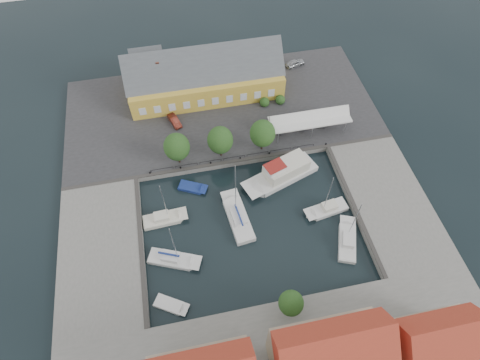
{
  "coord_description": "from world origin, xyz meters",
  "views": [
    {
      "loc": [
        -7.56,
        -30.23,
        53.5
      ],
      "look_at": [
        0.0,
        6.0,
        1.5
      ],
      "focal_mm": 30.0,
      "sensor_mm": 36.0,
      "label": 1
    }
  ],
  "objects_px": {
    "warehouse": "(201,77)",
    "east_boat_c": "(347,241)",
    "launch_sw": "(171,305)",
    "launch_nw": "(192,188)",
    "car_silver": "(295,63)",
    "trawler": "(283,173)",
    "car_red": "(174,121)",
    "west_boat_b": "(164,219)",
    "center_sailboat": "(238,218)",
    "east_boat_b": "(327,210)",
    "west_boat_d": "(173,260)",
    "tent_canopy": "(310,119)"
  },
  "relations": [
    {
      "from": "warehouse",
      "to": "east_boat_c",
      "type": "height_order",
      "value": "warehouse"
    },
    {
      "from": "launch_sw",
      "to": "launch_nw",
      "type": "distance_m",
      "value": 19.12
    },
    {
      "from": "car_silver",
      "to": "trawler",
      "type": "distance_m",
      "value": 27.41
    },
    {
      "from": "launch_sw",
      "to": "east_boat_c",
      "type": "bearing_deg",
      "value": 9.04
    },
    {
      "from": "car_red",
      "to": "trawler",
      "type": "bearing_deg",
      "value": -62.52
    },
    {
      "from": "car_silver",
      "to": "west_boat_b",
      "type": "xyz_separation_m",
      "value": [
        -29.37,
        -29.85,
        -1.41
      ]
    },
    {
      "from": "car_silver",
      "to": "trawler",
      "type": "xyz_separation_m",
      "value": [
        -9.61,
        -25.67,
        -0.66
      ]
    },
    {
      "from": "warehouse",
      "to": "west_boat_b",
      "type": "distance_m",
      "value": 28.49
    },
    {
      "from": "trawler",
      "to": "launch_nw",
      "type": "height_order",
      "value": "trawler"
    },
    {
      "from": "car_silver",
      "to": "west_boat_b",
      "type": "bearing_deg",
      "value": 119.86
    },
    {
      "from": "launch_sw",
      "to": "trawler",
      "type": "bearing_deg",
      "value": 41.0
    },
    {
      "from": "center_sailboat",
      "to": "west_boat_b",
      "type": "distance_m",
      "value": 11.23
    },
    {
      "from": "warehouse",
      "to": "launch_nw",
      "type": "bearing_deg",
      "value": -103.29
    },
    {
      "from": "warehouse",
      "to": "east_boat_b",
      "type": "bearing_deg",
      "value": -63.57
    },
    {
      "from": "east_boat_c",
      "to": "launch_nw",
      "type": "height_order",
      "value": "east_boat_c"
    },
    {
      "from": "warehouse",
      "to": "west_boat_b",
      "type": "height_order",
      "value": "warehouse"
    },
    {
      "from": "east_boat_b",
      "to": "west_boat_d",
      "type": "bearing_deg",
      "value": -171.79
    },
    {
      "from": "center_sailboat",
      "to": "launch_sw",
      "type": "xyz_separation_m",
      "value": [
        -11.44,
        -11.23,
        -0.27
      ]
    },
    {
      "from": "car_silver",
      "to": "west_boat_d",
      "type": "xyz_separation_m",
      "value": [
        -28.73,
        -36.8,
        -1.4
      ]
    },
    {
      "from": "trawler",
      "to": "launch_nw",
      "type": "bearing_deg",
      "value": 176.92
    },
    {
      "from": "car_silver",
      "to": "car_red",
      "type": "bearing_deg",
      "value": 97.52
    },
    {
      "from": "warehouse",
      "to": "launch_sw",
      "type": "relative_size",
      "value": 5.8
    },
    {
      "from": "west_boat_b",
      "to": "launch_sw",
      "type": "bearing_deg",
      "value": -91.78
    },
    {
      "from": "center_sailboat",
      "to": "west_boat_b",
      "type": "bearing_deg",
      "value": 169.09
    },
    {
      "from": "car_red",
      "to": "west_boat_d",
      "type": "height_order",
      "value": "west_boat_d"
    },
    {
      "from": "trawler",
      "to": "center_sailboat",
      "type": "bearing_deg",
      "value": -144.13
    },
    {
      "from": "car_silver",
      "to": "car_red",
      "type": "relative_size",
      "value": 1.06
    },
    {
      "from": "car_silver",
      "to": "east_boat_b",
      "type": "bearing_deg",
      "value": 156.67
    },
    {
      "from": "west_boat_b",
      "to": "launch_sw",
      "type": "xyz_separation_m",
      "value": [
        -0.42,
        -13.35,
        -0.17
      ]
    },
    {
      "from": "trawler",
      "to": "east_boat_b",
      "type": "height_order",
      "value": "east_boat_b"
    },
    {
      "from": "car_silver",
      "to": "east_boat_c",
      "type": "xyz_separation_m",
      "value": [
        -3.35,
        -39.0,
        -1.42
      ]
    },
    {
      "from": "east_boat_c",
      "to": "east_boat_b",
      "type": "bearing_deg",
      "value": 101.57
    },
    {
      "from": "launch_sw",
      "to": "tent_canopy",
      "type": "bearing_deg",
      "value": 43.67
    },
    {
      "from": "car_red",
      "to": "center_sailboat",
      "type": "height_order",
      "value": "center_sailboat"
    },
    {
      "from": "trawler",
      "to": "east_boat_b",
      "type": "bearing_deg",
      "value": -56.35
    },
    {
      "from": "west_boat_b",
      "to": "warehouse",
      "type": "bearing_deg",
      "value": 69.12
    },
    {
      "from": "trawler",
      "to": "warehouse",
      "type": "bearing_deg",
      "value": 113.7
    },
    {
      "from": "car_red",
      "to": "launch_sw",
      "type": "bearing_deg",
      "value": -117.18
    },
    {
      "from": "west_boat_d",
      "to": "launch_nw",
      "type": "height_order",
      "value": "west_boat_d"
    },
    {
      "from": "east_boat_c",
      "to": "west_boat_d",
      "type": "bearing_deg",
      "value": 175.04
    },
    {
      "from": "car_silver",
      "to": "west_boat_d",
      "type": "distance_m",
      "value": 46.71
    },
    {
      "from": "east_boat_b",
      "to": "car_red",
      "type": "bearing_deg",
      "value": 133.15
    },
    {
      "from": "east_boat_b",
      "to": "east_boat_c",
      "type": "xyz_separation_m",
      "value": [
        1.17,
        -5.69,
        -0.0
      ]
    },
    {
      "from": "car_red",
      "to": "launch_sw",
      "type": "height_order",
      "value": "car_red"
    },
    {
      "from": "tent_canopy",
      "to": "east_boat_c",
      "type": "bearing_deg",
      "value": -91.65
    },
    {
      "from": "car_red",
      "to": "west_boat_b",
      "type": "bearing_deg",
      "value": -121.14
    },
    {
      "from": "launch_nw",
      "to": "center_sailboat",
      "type": "bearing_deg",
      "value": -49.71
    },
    {
      "from": "center_sailboat",
      "to": "launch_sw",
      "type": "relative_size",
      "value": 2.63
    },
    {
      "from": "center_sailboat",
      "to": "trawler",
      "type": "xyz_separation_m",
      "value": [
        8.73,
        6.31,
        0.65
      ]
    },
    {
      "from": "warehouse",
      "to": "west_boat_b",
      "type": "bearing_deg",
      "value": -110.88
    }
  ]
}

